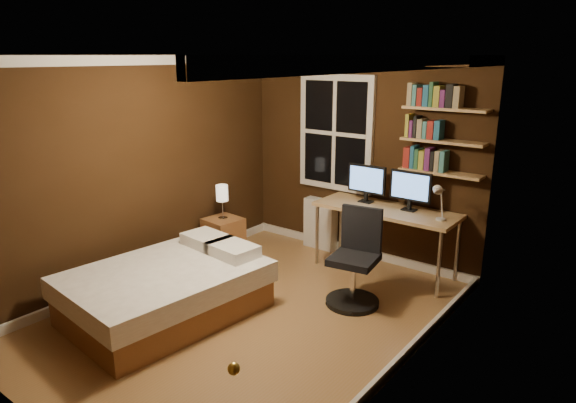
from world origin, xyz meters
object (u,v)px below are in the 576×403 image
Objects in this scene: bed at (168,290)px; nightstand at (224,238)px; monitor_right at (410,191)px; desk_lamp at (439,202)px; monitor_left at (367,184)px; desk at (386,213)px; radiator at (321,224)px; bedside_lamp at (222,202)px; office_chair at (355,268)px.

nightstand is at bearing 120.08° from bed.
monitor_right is 1.11× the size of desk_lamp.
monitor_left reaches higher than nightstand.
monitor_left reaches higher than desk.
radiator is at bearing 174.22° from monitor_right.
desk_lamp is at bearing 15.49° from bedside_lamp.
bedside_lamp is at bearing -155.84° from desk.
desk_lamp is at bearing 45.54° from office_chair.
desk_lamp reaches higher than bed.
bed is 1.57m from nightstand.
office_chair is at bearing -65.69° from monitor_left.
desk_lamp is at bearing -12.20° from monitor_left.
nightstand is at bearing -149.19° from monitor_left.
monitor_left is 1.01m from desk_lamp.
monitor_right is (0.56, 0.00, 0.00)m from monitor_left.
office_chair is (-0.54, -0.77, -0.63)m from desk_lamp.
office_chair is (0.13, -0.90, -0.35)m from desk.
desk is at bearing 88.75° from office_chair.
desk is 0.97m from office_chair.
monitor_right reaches higher than radiator.
nightstand is 1.06× the size of monitor_right.
desk_lamp reaches higher than bedside_lamp.
bed is at bearing -66.14° from bedside_lamp.
monitor_right is at bearing 73.92° from office_chair.
nightstand is 2.07m from desk.
bed is 2.48m from radiator.
monitor_left is at bearing 104.94° from office_chair.
desk_lamp is (2.51, 0.70, 0.75)m from nightstand.
radiator is 1.02m from monitor_left.
bedside_lamp is at bearing -149.19° from monitor_left.
office_chair is at bearing 4.28° from nightstand.
bed is 2.60m from desk.
nightstand is 1.93m from monitor_left.
bed is 2.93m from desk_lamp.
monitor_right reaches higher than office_chair.
nightstand is 1.19× the size of bedside_lamp.
desk_lamp is (0.43, -0.21, -0.01)m from monitor_right.
desk is at bearing 169.05° from desk_lamp.
monitor_left is (-0.32, 0.08, 0.29)m from desk.
office_chair is (1.18, -1.12, 0.05)m from radiator.
radiator is 0.40× the size of desk.
monitor_left is (0.74, -0.13, 0.69)m from radiator.
bedside_lamp is 0.43× the size of office_chair.
bedside_lamp is 0.89× the size of monitor_left.
monitor_right is (2.08, 0.91, 0.76)m from nightstand.
nightstand is (-0.63, 1.43, -0.01)m from bed.
bed reaches higher than nightstand.
monitor_left is at bearing 165.19° from desk.
bedside_lamp is 0.89× the size of monitor_right.
monitor_left is at bearing 75.44° from bed.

